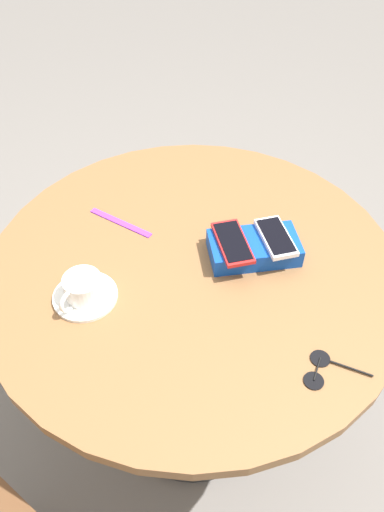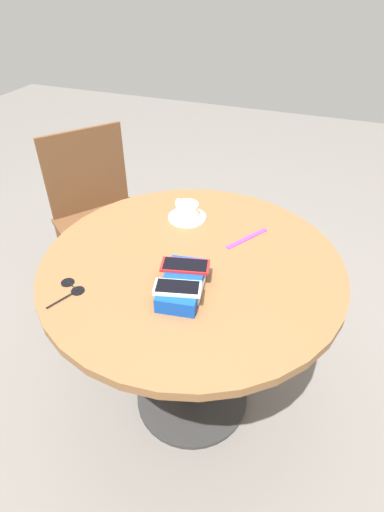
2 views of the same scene
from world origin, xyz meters
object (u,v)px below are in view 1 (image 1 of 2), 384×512
object	(u,v)px
round_table	(192,299)
phone_white	(275,237)
phone_red	(231,242)
phone_box	(253,248)
sunglasses	(320,369)
saucer	(84,296)
lanyard_strap	(120,223)
coffee_cup	(81,288)

from	to	relation	value
round_table	phone_white	world-z (taller)	phone_white
round_table	phone_red	size ratio (longest dim) A/B	6.29
phone_box	sunglasses	xyz separation A→B (m)	(-0.11, 0.31, -0.02)
saucer	lanyard_strap	distance (m)	0.25
phone_white	phone_red	bearing A→B (deg)	9.19
saucer	sunglasses	bearing A→B (deg)	159.63
lanyard_strap	sunglasses	bearing A→B (deg)	135.71
phone_box	coffee_cup	distance (m)	0.40
lanyard_strap	phone_white	bearing A→B (deg)	164.15
coffee_cup	sunglasses	xyz separation A→B (m)	(-0.49, 0.18, -0.03)
phone_red	coffee_cup	bearing A→B (deg)	20.45
phone_white	lanyard_strap	world-z (taller)	phone_white
round_table	coffee_cup	size ratio (longest dim) A/B	9.26
phone_box	lanyard_strap	world-z (taller)	phone_box
round_table	lanyard_strap	distance (m)	0.27
phone_red	coffee_cup	size ratio (longest dim) A/B	1.47
phone_box	phone_white	distance (m)	0.06
phone_white	phone_red	size ratio (longest dim) A/B	0.92
lanyard_strap	coffee_cup	bearing A→B (deg)	77.66
saucer	sunglasses	distance (m)	0.52
round_table	lanyard_strap	xyz separation A→B (m)	(0.18, -0.13, 0.14)
round_table	sunglasses	bearing A→B (deg)	130.89
phone_white	sunglasses	bearing A→B (deg)	100.46
phone_red	lanyard_strap	bearing A→B (deg)	-24.10
phone_red	coffee_cup	xyz separation A→B (m)	(0.33, 0.12, -0.02)
phone_white	lanyard_strap	distance (m)	0.39
round_table	coffee_cup	xyz separation A→B (m)	(0.24, 0.11, 0.17)
lanyard_strap	phone_box	bearing A→B (deg)	161.18
phone_white	lanyard_strap	size ratio (longest dim) A/B	0.78
phone_white	sunglasses	distance (m)	0.32
phone_box	lanyard_strap	xyz separation A→B (m)	(0.33, -0.11, -0.02)
phone_box	coffee_cup	size ratio (longest dim) A/B	2.11
phone_red	lanyard_strap	distance (m)	0.30
round_table	phone_red	xyz separation A→B (m)	(-0.09, -0.01, 0.19)
phone_white	saucer	distance (m)	0.45
round_table	coffee_cup	bearing A→B (deg)	24.82
saucer	lanyard_strap	size ratio (longest dim) A/B	0.77
phone_white	phone_red	world-z (taller)	phone_white
saucer	phone_white	bearing A→B (deg)	-162.32
phone_box	sunglasses	world-z (taller)	phone_box
phone_red	round_table	bearing A→B (deg)	7.78
saucer	phone_red	bearing A→B (deg)	-159.84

